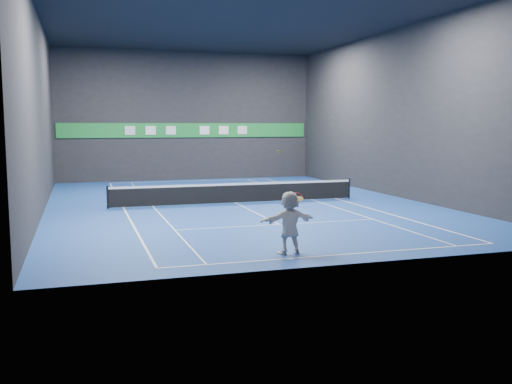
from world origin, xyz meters
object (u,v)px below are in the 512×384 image
object	(u,v)px
player	(289,223)
tennis_net	(236,192)
tennis_ball	(278,151)
tennis_racket	(298,198)

from	to	relation	value
player	tennis_net	bearing A→B (deg)	-103.74
player	tennis_ball	world-z (taller)	tennis_ball
tennis_ball	tennis_racket	xyz separation A→B (m)	(0.63, -0.02, -1.40)
tennis_ball	tennis_racket	bearing A→B (deg)	-1.48
player	tennis_net	xyz separation A→B (m)	(1.42, 11.28, -0.42)
tennis_racket	tennis_net	bearing A→B (deg)	84.23
player	tennis_net	world-z (taller)	player
tennis_racket	tennis_ball	bearing A→B (deg)	178.52
tennis_ball	tennis_net	distance (m)	11.64
tennis_net	tennis_racket	bearing A→B (deg)	-95.77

